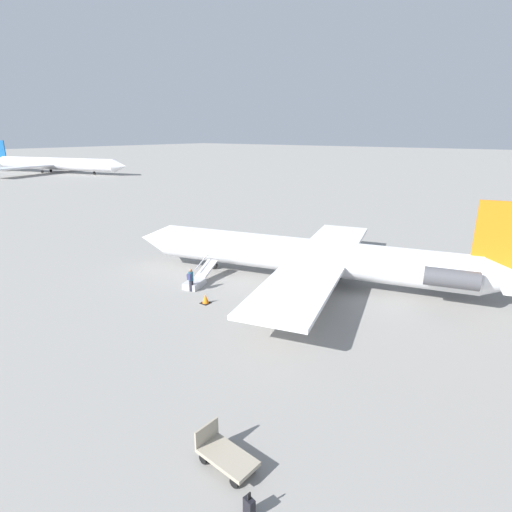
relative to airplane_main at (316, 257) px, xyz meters
The scene contains 8 objects.
ground_plane 2.37m from the airplane_main, 14.82° to the left, with size 600.00×600.00×0.00m, color gray.
airplane_main is the anchor object (origin of this frame).
airplane_taxiing_distant 109.04m from the airplane_main, 17.80° to the right, with size 48.71×38.29×9.02m.
boarding_stairs 9.42m from the airplane_main, 39.82° to the left, with size 2.02×4.14×1.77m.
passenger 9.73m from the airplane_main, 47.04° to the left, with size 0.41×0.56×1.74m.
luggage_cart 19.03m from the airplane_main, 108.99° to the left, with size 2.28×1.26×1.22m.
suitcase 20.67m from the airplane_main, 113.03° to the left, with size 0.40×0.29×0.88m.
traffic_cone_near_stairs 9.26m from the airplane_main, 62.47° to the left, with size 0.62×0.62×0.68m.
Camera 1 is at (-14.82, 26.13, 11.37)m, focal length 28.00 mm.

